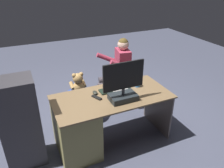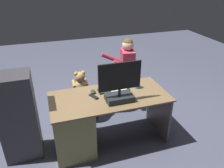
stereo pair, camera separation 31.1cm
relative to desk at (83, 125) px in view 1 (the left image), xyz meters
The scene contains 13 objects.
ground_plane 0.64m from the desk, 143.71° to the right, with size 10.00×10.00×0.00m, color #414456.
desk is the anchor object (origin of this frame).
monitor 0.73m from the desk, 164.86° to the left, with size 0.53×0.22×0.50m.
keyboard 0.63m from the desk, 165.22° to the right, with size 0.42×0.14×0.02m, color black.
computer_mouse 0.45m from the desk, 147.88° to the right, with size 0.06×0.10×0.04m, color black.
cup 0.93m from the desk, behind, with size 0.08×0.08×0.09m, color #3372BF.
tv_remote 0.41m from the desk, behind, with size 0.04×0.15×0.02m, color black.
notebook_binder 0.67m from the desk, behind, with size 0.22×0.30×0.02m, color beige.
office_chair_teddy 0.68m from the desk, 103.00° to the right, with size 0.53×0.53×0.48m.
teddy_bear 0.73m from the desk, 102.79° to the right, with size 0.24×0.24×0.34m.
visitor_chair 1.28m from the desk, 140.09° to the right, with size 0.54×0.54×0.48m.
person 1.24m from the desk, 137.98° to the right, with size 0.58×0.54×1.20m.
equipment_rack 0.75m from the desk, ahead, with size 0.44×0.36×1.14m, color #323034.
Camera 1 is at (1.02, 2.55, 2.16)m, focal length 35.52 mm.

